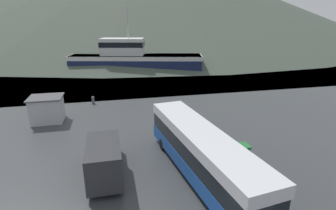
# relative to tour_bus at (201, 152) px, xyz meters

# --- Properties ---
(water_surface) EXTENTS (240.00, 240.00, 0.00)m
(water_surface) POSITION_rel_tour_bus_xyz_m (-0.16, 138.40, -1.84)
(water_surface) COLOR #475B6B
(water_surface) RESTS_ON ground
(tour_bus) EXTENTS (4.06, 12.84, 3.26)m
(tour_bus) POSITION_rel_tour_bus_xyz_m (0.00, 0.00, 0.00)
(tour_bus) COLOR #194799
(tour_bus) RESTS_ON ground
(delivery_van) EXTENTS (2.09, 6.01, 2.57)m
(delivery_van) POSITION_rel_tour_bus_xyz_m (-6.06, 1.55, -0.49)
(delivery_van) COLOR #2D2D33
(delivery_van) RESTS_ON ground
(fishing_boat) EXTENTS (25.83, 11.34, 12.31)m
(fishing_boat) POSITION_rel_tour_bus_xyz_m (-0.62, 37.06, 0.55)
(fishing_boat) COLOR #19234C
(fishing_boat) RESTS_ON water_surface
(storage_bin) EXTENTS (1.42, 1.01, 1.12)m
(storage_bin) POSITION_rel_tour_bus_xyz_m (3.56, 1.55, -1.27)
(storage_bin) COLOR #287F3D
(storage_bin) RESTS_ON ground
(dock_kiosk) EXTENTS (3.18, 2.80, 2.57)m
(dock_kiosk) POSITION_rel_tour_bus_xyz_m (-11.69, 12.66, -0.54)
(dock_kiosk) COLOR #B2B2B7
(dock_kiosk) RESTS_ON ground
(small_boat) EXTENTS (4.80, 5.75, 0.76)m
(small_boat) POSITION_rel_tour_bus_xyz_m (9.99, 37.58, -1.46)
(small_boat) COLOR maroon
(small_boat) RESTS_ON water_surface
(mooring_bollard) EXTENTS (0.40, 0.40, 0.94)m
(mooring_bollard) POSITION_rel_tour_bus_xyz_m (-7.53, 17.56, -1.33)
(mooring_bollard) COLOR #4C4C51
(mooring_bollard) RESTS_ON ground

